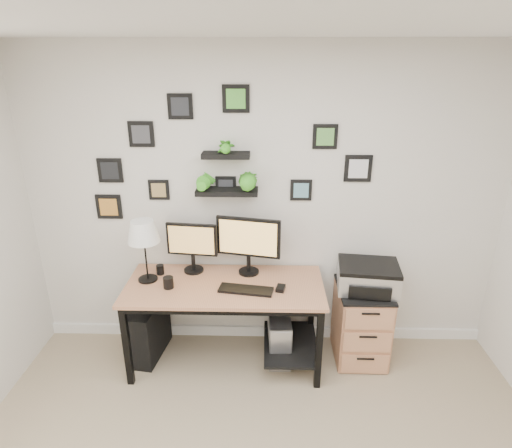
{
  "coord_description": "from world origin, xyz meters",
  "views": [
    {
      "loc": [
        0.02,
        -1.4,
        2.48
      ],
      "look_at": [
        -0.06,
        1.83,
        1.2
      ],
      "focal_mm": 30.0,
      "sensor_mm": 36.0,
      "label": 1
    }
  ],
  "objects_px": {
    "desk": "(230,295)",
    "file_cabinet": "(361,323)",
    "monitor_left": "(192,244)",
    "table_lamp": "(143,233)",
    "pc_tower_grey": "(279,337)",
    "pc_tower_black": "(148,330)",
    "mug": "(168,283)",
    "monitor_right": "(248,241)",
    "printer": "(368,277)"
  },
  "relations": [
    {
      "from": "monitor_left",
      "to": "file_cabinet",
      "type": "xyz_separation_m",
      "value": [
        1.44,
        -0.13,
        -0.67
      ]
    },
    {
      "from": "table_lamp",
      "to": "mug",
      "type": "height_order",
      "value": "table_lamp"
    },
    {
      "from": "monitor_left",
      "to": "printer",
      "type": "distance_m",
      "value": 1.48
    },
    {
      "from": "pc_tower_grey",
      "to": "file_cabinet",
      "type": "bearing_deg",
      "value": 3.1
    },
    {
      "from": "pc_tower_black",
      "to": "monitor_right",
      "type": "bearing_deg",
      "value": 16.45
    },
    {
      "from": "desk",
      "to": "table_lamp",
      "type": "relative_size",
      "value": 3.06
    },
    {
      "from": "desk",
      "to": "pc_tower_black",
      "type": "height_order",
      "value": "desk"
    },
    {
      "from": "table_lamp",
      "to": "pc_tower_grey",
      "type": "relative_size",
      "value": 1.23
    },
    {
      "from": "monitor_left",
      "to": "file_cabinet",
      "type": "bearing_deg",
      "value": -5.0
    },
    {
      "from": "file_cabinet",
      "to": "pc_tower_black",
      "type": "bearing_deg",
      "value": -179.46
    },
    {
      "from": "pc_tower_black",
      "to": "desk",
      "type": "bearing_deg",
      "value": 5.23
    },
    {
      "from": "desk",
      "to": "printer",
      "type": "relative_size",
      "value": 3.06
    },
    {
      "from": "pc_tower_grey",
      "to": "printer",
      "type": "xyz_separation_m",
      "value": [
        0.72,
        0.05,
        0.57
      ]
    },
    {
      "from": "desk",
      "to": "printer",
      "type": "height_order",
      "value": "printer"
    },
    {
      "from": "pc_tower_black",
      "to": "pc_tower_grey",
      "type": "xyz_separation_m",
      "value": [
        1.14,
        -0.02,
        -0.04
      ]
    },
    {
      "from": "file_cabinet",
      "to": "monitor_left",
      "type": "bearing_deg",
      "value": 175.0
    },
    {
      "from": "desk",
      "to": "file_cabinet",
      "type": "bearing_deg",
      "value": 2.97
    },
    {
      "from": "desk",
      "to": "pc_tower_grey",
      "type": "relative_size",
      "value": 3.75
    },
    {
      "from": "table_lamp",
      "to": "file_cabinet",
      "type": "bearing_deg",
      "value": 1.06
    },
    {
      "from": "table_lamp",
      "to": "pc_tower_black",
      "type": "xyz_separation_m",
      "value": [
        -0.05,
        0.02,
        -0.92
      ]
    },
    {
      "from": "file_cabinet",
      "to": "printer",
      "type": "height_order",
      "value": "printer"
    },
    {
      "from": "mug",
      "to": "printer",
      "type": "relative_size",
      "value": 0.18
    },
    {
      "from": "monitor_left",
      "to": "mug",
      "type": "bearing_deg",
      "value": -118.59
    },
    {
      "from": "pc_tower_grey",
      "to": "mug",
      "type": "bearing_deg",
      "value": -172.43
    },
    {
      "from": "table_lamp",
      "to": "pc_tower_grey",
      "type": "xyz_separation_m",
      "value": [
        1.09,
        -0.0,
        -0.96
      ]
    },
    {
      "from": "mug",
      "to": "table_lamp",
      "type": "bearing_deg",
      "value": 148.05
    },
    {
      "from": "printer",
      "to": "table_lamp",
      "type": "bearing_deg",
      "value": -178.73
    },
    {
      "from": "pc_tower_black",
      "to": "table_lamp",
      "type": "bearing_deg",
      "value": -9.0
    },
    {
      "from": "monitor_right",
      "to": "printer",
      "type": "height_order",
      "value": "monitor_right"
    },
    {
      "from": "desk",
      "to": "pc_tower_black",
      "type": "distance_m",
      "value": 0.82
    },
    {
      "from": "table_lamp",
      "to": "monitor_left",
      "type": "bearing_deg",
      "value": 24.3
    },
    {
      "from": "desk",
      "to": "mug",
      "type": "bearing_deg",
      "value": -168.3
    },
    {
      "from": "table_lamp",
      "to": "pc_tower_black",
      "type": "relative_size",
      "value": 1.06
    },
    {
      "from": "monitor_left",
      "to": "desk",
      "type": "bearing_deg",
      "value": -29.77
    },
    {
      "from": "monitor_right",
      "to": "mug",
      "type": "bearing_deg",
      "value": -157.29
    },
    {
      "from": "file_cabinet",
      "to": "printer",
      "type": "bearing_deg",
      "value": 19.7
    },
    {
      "from": "desk",
      "to": "mug",
      "type": "distance_m",
      "value": 0.52
    },
    {
      "from": "desk",
      "to": "file_cabinet",
      "type": "height_order",
      "value": "desk"
    },
    {
      "from": "pc_tower_grey",
      "to": "printer",
      "type": "distance_m",
      "value": 0.92
    },
    {
      "from": "table_lamp",
      "to": "printer",
      "type": "distance_m",
      "value": 1.86
    },
    {
      "from": "monitor_left",
      "to": "table_lamp",
      "type": "distance_m",
      "value": 0.42
    },
    {
      "from": "mug",
      "to": "desk",
      "type": "bearing_deg",
      "value": 11.7
    },
    {
      "from": "desk",
      "to": "monitor_left",
      "type": "height_order",
      "value": "monitor_left"
    },
    {
      "from": "pc_tower_black",
      "to": "file_cabinet",
      "type": "height_order",
      "value": "file_cabinet"
    },
    {
      "from": "monitor_left",
      "to": "pc_tower_grey",
      "type": "distance_m",
      "value": 1.1
    },
    {
      "from": "mug",
      "to": "pc_tower_grey",
      "type": "height_order",
      "value": "mug"
    },
    {
      "from": "pc_tower_grey",
      "to": "file_cabinet",
      "type": "height_order",
      "value": "file_cabinet"
    },
    {
      "from": "desk",
      "to": "table_lamp",
      "type": "distance_m",
      "value": 0.87
    },
    {
      "from": "monitor_right",
      "to": "pc_tower_grey",
      "type": "bearing_deg",
      "value": -28.26
    },
    {
      "from": "file_cabinet",
      "to": "printer",
      "type": "relative_size",
      "value": 1.28
    }
  ]
}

